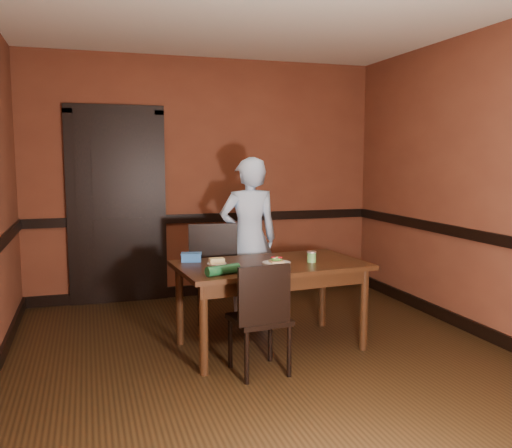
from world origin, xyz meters
TOP-DOWN VIEW (x-y plane):
  - floor at (0.00, 0.00)m, footprint 4.00×4.50m
  - ceiling at (0.00, 0.00)m, footprint 4.00×4.50m
  - wall_back at (0.00, 2.25)m, footprint 4.00×0.02m
  - wall_front at (0.00, -2.25)m, footprint 4.00×0.02m
  - wall_right at (2.00, 0.00)m, footprint 0.02×4.50m
  - dado_back at (0.00, 2.23)m, footprint 4.00×0.03m
  - dado_right at (1.99, 0.00)m, footprint 0.03×4.50m
  - baseboard_back at (0.00, 2.23)m, footprint 4.00×0.03m
  - baseboard_right at (1.99, 0.00)m, footprint 0.03×4.50m
  - door at (-1.00, 2.22)m, footprint 1.05×0.07m
  - dining_table at (0.12, 0.34)m, footprint 1.60×0.99m
  - chair_far at (-0.16, 0.87)m, footprint 0.52×0.52m
  - chair_near at (-0.13, -0.14)m, footprint 0.43×0.43m
  - person at (0.19, 1.18)m, footprint 0.59×0.40m
  - sandwich_plate at (0.16, 0.29)m, footprint 0.23×0.23m
  - sauce_jar at (0.46, 0.27)m, footprint 0.08×0.08m
  - cheese_saucer at (-0.31, 0.43)m, footprint 0.16×0.16m
  - food_tub at (-0.49, 0.61)m, footprint 0.19×0.15m
  - wrapped_veg at (-0.36, 0.02)m, footprint 0.28×0.16m

SIDE VIEW (x-z plane):
  - floor at x=0.00m, z-range -0.01..0.01m
  - baseboard_back at x=0.00m, z-range 0.00..0.12m
  - baseboard_right at x=1.99m, z-range 0.00..0.12m
  - dining_table at x=0.12m, z-range 0.00..0.72m
  - chair_near at x=-0.13m, z-range 0.00..0.84m
  - chair_far at x=-0.16m, z-range 0.00..0.97m
  - sandwich_plate at x=0.16m, z-range 0.71..0.77m
  - cheese_saucer at x=-0.31m, z-range 0.72..0.77m
  - food_tub at x=-0.49m, z-range 0.72..0.79m
  - wrapped_veg at x=-0.36m, z-range 0.72..0.80m
  - sauce_jar at x=0.46m, z-range 0.72..0.81m
  - person at x=0.19m, z-range 0.00..1.59m
  - dado_back at x=0.00m, z-range 0.85..0.95m
  - dado_right at x=1.99m, z-range 0.85..0.95m
  - door at x=-1.00m, z-range -0.01..2.19m
  - wall_back at x=0.00m, z-range 0.00..2.70m
  - wall_front at x=0.00m, z-range 0.00..2.70m
  - wall_right at x=2.00m, z-range 0.00..2.70m
  - ceiling at x=0.00m, z-range 2.70..2.71m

